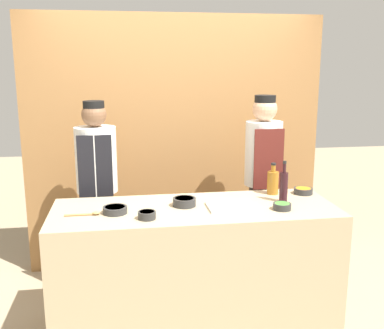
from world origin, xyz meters
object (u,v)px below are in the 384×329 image
(bottle_amber, at_px, (273,182))
(chef_left, at_px, (98,191))
(sauce_bowl_green, at_px, (282,206))
(wooden_spoon, at_px, (87,214))
(cutting_board, at_px, (231,206))
(bottle_wine, at_px, (284,186))
(sauce_bowl_orange, at_px, (303,191))
(chef_right, at_px, (262,181))
(sauce_bowl_yellow, at_px, (184,201))
(sauce_bowl_purple, at_px, (115,210))
(sauce_bowl_red, at_px, (147,215))

(bottle_amber, bearing_deg, chef_left, 161.70)
(sauce_bowl_green, relative_size, wooden_spoon, 0.53)
(cutting_board, distance_m, bottle_wine, 0.43)
(sauce_bowl_orange, height_order, chef_right, chef_right)
(sauce_bowl_green, relative_size, sauce_bowl_yellow, 0.76)
(bottle_amber, relative_size, chef_right, 0.15)
(sauce_bowl_green, bearing_deg, cutting_board, 164.14)
(sauce_bowl_orange, distance_m, bottle_wine, 0.30)
(sauce_bowl_purple, height_order, wooden_spoon, sauce_bowl_purple)
(sauce_bowl_orange, bearing_deg, sauce_bowl_red, -162.05)
(chef_right, bearing_deg, sauce_bowl_red, -140.13)
(bottle_wine, relative_size, chef_right, 0.18)
(sauce_bowl_purple, xyz_separation_m, bottle_amber, (1.21, 0.29, 0.07))
(sauce_bowl_red, distance_m, sauce_bowl_orange, 1.31)
(bottle_wine, bearing_deg, sauce_bowl_purple, -176.35)
(sauce_bowl_green, distance_m, sauce_bowl_orange, 0.46)
(sauce_bowl_purple, xyz_separation_m, cutting_board, (0.81, -0.00, -0.02))
(bottle_amber, distance_m, wooden_spoon, 1.44)
(sauce_bowl_yellow, height_order, bottle_wine, bottle_wine)
(cutting_board, xyz_separation_m, chef_right, (0.47, 0.75, -0.03))
(sauce_bowl_purple, distance_m, wooden_spoon, 0.19)
(bottle_wine, distance_m, chef_right, 0.68)
(wooden_spoon, bearing_deg, chef_right, 27.55)
(cutting_board, bearing_deg, sauce_bowl_red, -166.29)
(sauce_bowl_purple, distance_m, bottle_amber, 1.25)
(sauce_bowl_yellow, bearing_deg, sauce_bowl_purple, -169.51)
(sauce_bowl_yellow, height_order, cutting_board, sauce_bowl_yellow)
(wooden_spoon, bearing_deg, cutting_board, 0.99)
(chef_right, bearing_deg, sauce_bowl_yellow, -140.33)
(sauce_bowl_yellow, relative_size, bottle_amber, 0.67)
(bottle_wine, height_order, chef_left, chef_left)
(sauce_bowl_red, height_order, chef_left, chef_left)
(wooden_spoon, distance_m, chef_left, 0.77)
(bottle_amber, height_order, chef_left, chef_left)
(sauce_bowl_orange, xyz_separation_m, bottle_wine, (-0.23, -0.18, 0.09))
(wooden_spoon, bearing_deg, sauce_bowl_red, -18.25)
(bottle_amber, bearing_deg, sauce_bowl_orange, -8.54)
(bottle_wine, bearing_deg, cutting_board, -169.09)
(sauce_bowl_orange, relative_size, chef_right, 0.09)
(sauce_bowl_purple, xyz_separation_m, sauce_bowl_red, (0.21, -0.15, 0.00))
(sauce_bowl_yellow, bearing_deg, sauce_bowl_orange, 9.67)
(cutting_board, relative_size, bottle_amber, 1.34)
(sauce_bowl_yellow, xyz_separation_m, wooden_spoon, (-0.67, -0.11, -0.02))
(sauce_bowl_red, bearing_deg, bottle_amber, 23.58)
(cutting_board, bearing_deg, sauce_bowl_green, -15.86)
(sauce_bowl_green, relative_size, chef_right, 0.07)
(cutting_board, height_order, chef_right, chef_right)
(sauce_bowl_orange, height_order, cutting_board, sauce_bowl_orange)
(wooden_spoon, distance_m, chef_right, 1.65)
(sauce_bowl_orange, distance_m, chef_left, 1.68)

